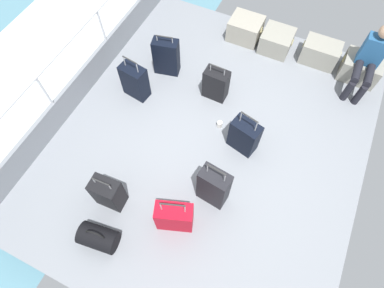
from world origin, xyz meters
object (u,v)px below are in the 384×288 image
object	(u,v)px
cargo_crate_0	(245,29)
passenger_seated	(370,59)
paper_cup	(220,124)
suitcase_3	(174,217)
suitcase_4	(108,193)
suitcase_5	(135,81)
suitcase_1	(244,136)
cargo_crate_3	(361,68)
suitcase_0	(214,187)
cargo_crate_2	(320,53)
cargo_crate_1	(276,41)
suitcase_6	(216,84)
duffel_bag	(98,237)
suitcase_2	(166,57)

from	to	relation	value
cargo_crate_0	passenger_seated	distance (m)	2.06
paper_cup	suitcase_3	bearing A→B (deg)	-87.83
suitcase_4	suitcase_5	world-z (taller)	suitcase_5
passenger_seated	suitcase_1	bearing A→B (deg)	-123.68
cargo_crate_3	suitcase_4	xyz separation A→B (m)	(-2.52, -3.58, 0.08)
cargo_crate_3	suitcase_0	world-z (taller)	suitcase_0
passenger_seated	suitcase_5	size ratio (longest dim) A/B	1.41
cargo_crate_2	suitcase_1	world-z (taller)	suitcase_1
passenger_seated	suitcase_3	bearing A→B (deg)	-116.01
cargo_crate_1	cargo_crate_2	world-z (taller)	cargo_crate_2
cargo_crate_1	suitcase_0	bearing A→B (deg)	-88.08
cargo_crate_2	suitcase_5	xyz separation A→B (m)	(-2.44, -1.93, 0.10)
passenger_seated	suitcase_6	world-z (taller)	passenger_seated
suitcase_3	paper_cup	bearing A→B (deg)	92.17
suitcase_0	paper_cup	size ratio (longest dim) A/B	9.02
suitcase_6	cargo_crate_0	bearing A→B (deg)	91.61
suitcase_6	suitcase_1	bearing A→B (deg)	-43.46
cargo_crate_0	suitcase_6	size ratio (longest dim) A/B	0.88
suitcase_4	duffel_bag	bearing A→B (deg)	-73.85
suitcase_5	duffel_bag	distance (m)	2.35
suitcase_1	suitcase_2	bearing A→B (deg)	153.66
suitcase_6	duffel_bag	bearing A→B (deg)	-98.23
suitcase_1	suitcase_2	size ratio (longest dim) A/B	1.03
suitcase_1	duffel_bag	world-z (taller)	suitcase_1
duffel_bag	paper_cup	distance (m)	2.32
suitcase_3	suitcase_5	distance (m)	2.21
cargo_crate_0	suitcase_4	world-z (taller)	suitcase_4
suitcase_2	suitcase_4	distance (m)	2.38
cargo_crate_0	cargo_crate_2	distance (m)	1.34
cargo_crate_1	suitcase_0	size ratio (longest dim) A/B	0.60
cargo_crate_1	cargo_crate_2	xyz separation A→B (m)	(0.75, 0.04, 0.01)
suitcase_2	paper_cup	distance (m)	1.41
suitcase_1	paper_cup	xyz separation A→B (m)	(-0.43, 0.17, -0.23)
cargo_crate_0	passenger_seated	size ratio (longest dim) A/B	0.54
cargo_crate_3	paper_cup	size ratio (longest dim) A/B	6.21
cargo_crate_0	cargo_crate_1	xyz separation A→B (m)	(0.59, -0.03, -0.01)
suitcase_4	suitcase_6	distance (m)	2.28
paper_cup	cargo_crate_3	bearing A→B (deg)	48.30
cargo_crate_0	suitcase_5	size ratio (longest dim) A/B	0.76
suitcase_0	suitcase_5	world-z (taller)	suitcase_0
cargo_crate_0	suitcase_0	size ratio (longest dim) A/B	0.65
duffel_bag	suitcase_3	bearing A→B (deg)	38.63
cargo_crate_3	suitcase_6	size ratio (longest dim) A/B	0.94
cargo_crate_2	passenger_seated	bearing A→B (deg)	-19.64
cargo_crate_3	suitcase_3	size ratio (longest dim) A/B	0.81
cargo_crate_3	suitcase_6	xyz separation A→B (m)	(-1.97, -1.37, 0.08)
suitcase_4	suitcase_5	size ratio (longest dim) A/B	0.87
suitcase_5	suitcase_4	bearing A→B (deg)	-70.60
passenger_seated	paper_cup	bearing A→B (deg)	-134.60
suitcase_5	suitcase_1	bearing A→B (deg)	-5.58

